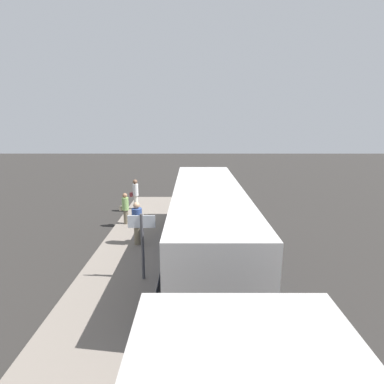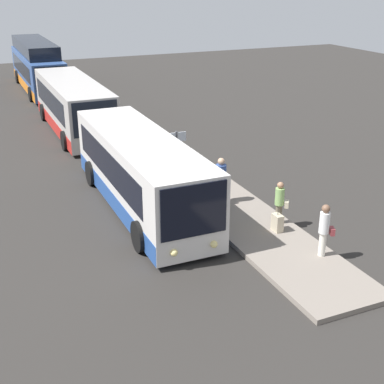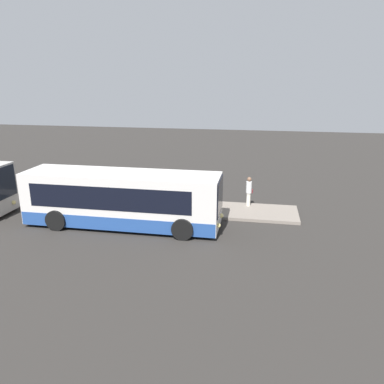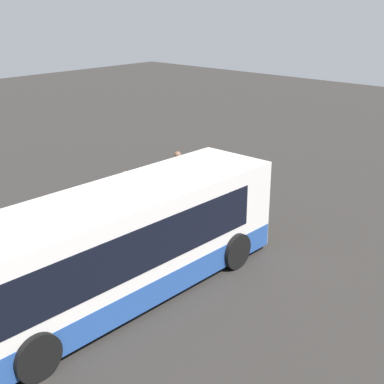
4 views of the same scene
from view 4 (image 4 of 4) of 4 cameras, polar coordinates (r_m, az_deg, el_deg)
ground at (r=14.25m, az=-10.51°, el=-12.01°), size 80.00×80.00×0.00m
platform at (r=16.42m, az=-16.95°, el=-7.68°), size 20.00×2.77×0.17m
bus_lead at (r=13.84m, az=-8.41°, el=-6.08°), size 10.35×2.79×2.88m
passenger_boarding at (r=16.75m, az=-11.38°, el=-2.56°), size 0.65×0.68×1.84m
passenger_waiting at (r=20.72m, az=-1.54°, el=2.25°), size 0.46×0.57×1.78m
passenger_with_bags at (r=19.08m, az=-7.08°, el=0.13°), size 0.55×0.59×1.60m
suitcase at (r=19.31m, az=-5.06°, el=-1.30°), size 0.44×0.27×0.86m
sign_post at (r=14.64m, az=-18.97°, el=-4.67°), size 0.10×0.88×2.24m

